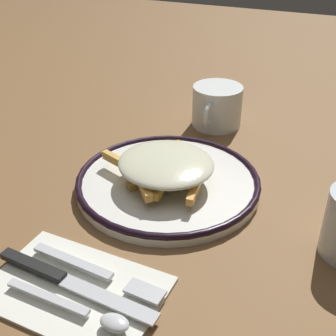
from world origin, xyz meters
The scene contains 8 objects.
ground_plane centered at (0.00, 0.00, 0.00)m, with size 2.60×2.60×0.00m, color brown.
plate centered at (0.00, 0.00, 0.01)m, with size 0.28×0.28×0.02m.
fries_heap centered at (0.01, 0.00, 0.04)m, with size 0.20×0.20×0.04m.
napkin centered at (0.23, -0.01, 0.00)m, with size 0.13×0.20×0.01m, color silver.
fork centered at (0.21, 0.00, 0.01)m, with size 0.03×0.18×0.01m.
knife centered at (0.23, -0.03, 0.01)m, with size 0.03×0.21×0.01m.
spoon centered at (0.26, 0.02, 0.01)m, with size 0.02×0.15×0.01m.
coffee_mug centered at (-0.24, 0.00, 0.04)m, with size 0.12×0.09×0.08m.
Camera 1 is at (0.52, 0.22, 0.38)m, focal length 47.88 mm.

